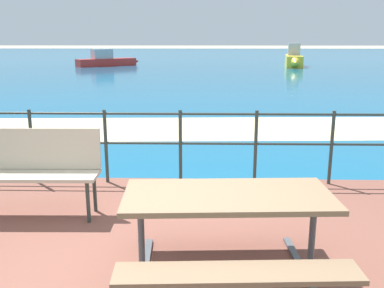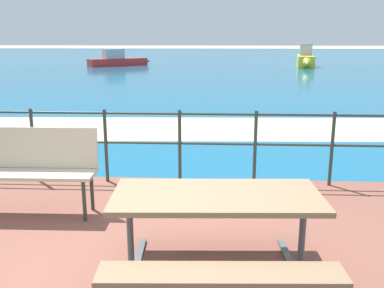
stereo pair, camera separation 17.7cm
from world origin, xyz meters
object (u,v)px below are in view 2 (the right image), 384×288
at_px(picnic_table, 216,217).
at_px(park_bench, 24,162).
at_px(boat_near, 305,59).
at_px(boat_mid, 118,60).

xyz_separation_m(picnic_table, park_bench, (-2.09, 1.34, -0.01)).
bearing_deg(boat_near, boat_mid, -81.56).
height_order(picnic_table, park_bench, park_bench).
bearing_deg(boat_near, picnic_table, -3.71).
relative_size(picnic_table, park_bench, 1.02).
xyz_separation_m(picnic_table, boat_near, (6.24, 27.70, -0.11)).
height_order(picnic_table, boat_mid, boat_mid).
relative_size(park_bench, boat_mid, 0.38).
bearing_deg(boat_mid, park_bench, -118.06).
distance_m(park_bench, boat_mid, 26.96).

